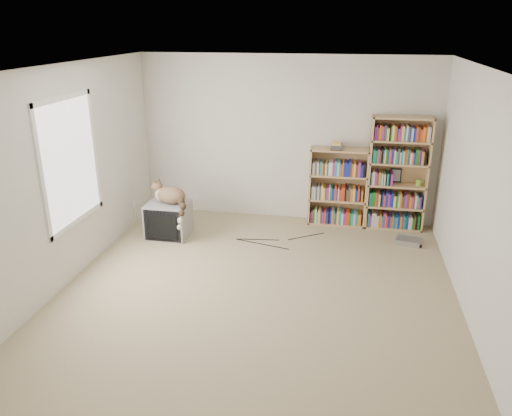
% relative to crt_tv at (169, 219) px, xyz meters
% --- Properties ---
extents(floor, '(4.50, 5.00, 0.01)m').
position_rel_crt_tv_xyz_m(floor, '(1.55, -1.42, -0.25)').
color(floor, tan).
rests_on(floor, ground).
extents(wall_back, '(4.50, 0.02, 2.50)m').
position_rel_crt_tv_xyz_m(wall_back, '(1.55, 1.08, 1.00)').
color(wall_back, beige).
rests_on(wall_back, floor).
extents(wall_front, '(4.50, 0.02, 2.50)m').
position_rel_crt_tv_xyz_m(wall_front, '(1.55, -3.92, 1.00)').
color(wall_front, beige).
rests_on(wall_front, floor).
extents(wall_left, '(0.02, 5.00, 2.50)m').
position_rel_crt_tv_xyz_m(wall_left, '(-0.70, -1.42, 1.00)').
color(wall_left, beige).
rests_on(wall_left, floor).
extents(wall_right, '(0.02, 5.00, 2.50)m').
position_rel_crt_tv_xyz_m(wall_right, '(3.80, -1.42, 1.00)').
color(wall_right, beige).
rests_on(wall_right, floor).
extents(ceiling, '(4.50, 5.00, 0.02)m').
position_rel_crt_tv_xyz_m(ceiling, '(1.55, -1.42, 2.25)').
color(ceiling, white).
rests_on(ceiling, wall_back).
extents(window, '(0.02, 1.22, 1.52)m').
position_rel_crt_tv_xyz_m(window, '(-0.69, -1.22, 1.15)').
color(window, white).
rests_on(window, wall_left).
extents(crt_tv, '(0.58, 0.53, 0.50)m').
position_rel_crt_tv_xyz_m(crt_tv, '(0.00, 0.00, 0.00)').
color(crt_tv, gray).
rests_on(crt_tv, floor).
extents(cat, '(0.64, 0.60, 0.54)m').
position_rel_crt_tv_xyz_m(cat, '(0.09, -0.04, 0.34)').
color(cat, '#362716').
rests_on(cat, crt_tv).
extents(bookcase_tall, '(0.84, 0.30, 1.68)m').
position_rel_crt_tv_xyz_m(bookcase_tall, '(3.22, 0.94, 0.55)').
color(bookcase_tall, tan).
rests_on(bookcase_tall, floor).
extents(bookcase_short, '(0.86, 0.30, 1.18)m').
position_rel_crt_tv_xyz_m(bookcase_short, '(2.37, 0.94, 0.29)').
color(bookcase_short, tan).
rests_on(bookcase_short, floor).
extents(book_stack, '(0.18, 0.24, 0.10)m').
position_rel_crt_tv_xyz_m(book_stack, '(2.30, 0.88, 0.98)').
color(book_stack, red).
rests_on(book_stack, bookcase_short).
extents(green_mug, '(0.08, 0.08, 0.09)m').
position_rel_crt_tv_xyz_m(green_mug, '(3.52, 0.92, 0.48)').
color(green_mug, '#66BB35').
rests_on(green_mug, bookcase_tall).
extents(framed_print, '(0.16, 0.05, 0.21)m').
position_rel_crt_tv_xyz_m(framed_print, '(3.20, 1.02, 0.54)').
color(framed_print, black).
rests_on(framed_print, bookcase_tall).
extents(dvd_player, '(0.37, 0.30, 0.07)m').
position_rel_crt_tv_xyz_m(dvd_player, '(3.40, 0.34, -0.21)').
color(dvd_player, '#9D9DA1').
rests_on(dvd_player, floor).
extents(wall_outlet, '(0.01, 0.08, 0.13)m').
position_rel_crt_tv_xyz_m(wall_outlet, '(-0.69, 0.34, 0.07)').
color(wall_outlet, silver).
rests_on(wall_outlet, wall_left).
extents(floor_cables, '(1.20, 0.70, 0.01)m').
position_rel_crt_tv_xyz_m(floor_cables, '(1.64, 0.18, -0.25)').
color(floor_cables, black).
rests_on(floor_cables, floor).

